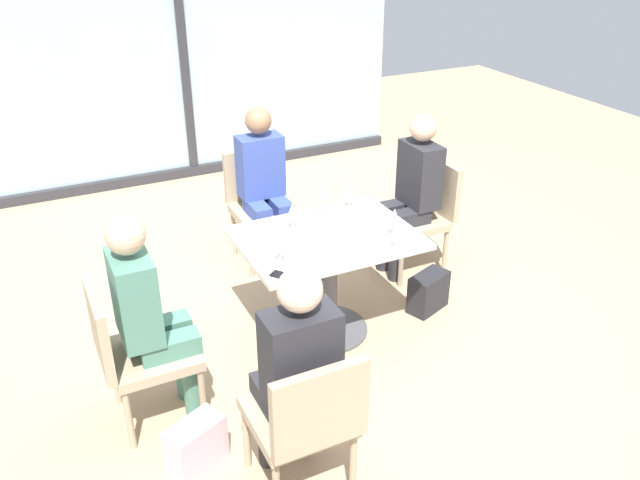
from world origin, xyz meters
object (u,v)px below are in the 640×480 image
at_px(handbag_1, 196,445).
at_px(chair_near_window, 260,200).
at_px(wine_glass_3, 394,216).
at_px(coffee_cup, 329,217).
at_px(wine_glass_5, 350,190).
at_px(wine_glass_1, 280,242).
at_px(dining_table_main, 327,264).
at_px(person_near_window, 264,181).
at_px(wine_glass_4, 398,230).
at_px(wine_glass_2, 293,211).
at_px(handbag_2, 428,292).
at_px(person_front_left, 296,368).
at_px(person_side_end, 149,311).
at_px(wine_glass_0, 321,193).
at_px(chair_side_end, 133,347).
at_px(cell_phone_on_table, 283,276).
at_px(person_far_right, 412,188).
at_px(chair_front_left, 306,417).
at_px(chair_far_right, 422,210).

bearing_deg(handbag_1, chair_near_window, 36.65).
relative_size(chair_near_window, wine_glass_3, 4.70).
bearing_deg(coffee_cup, wine_glass_5, 33.35).
bearing_deg(wine_glass_1, coffee_cup, 35.28).
bearing_deg(handbag_1, wine_glass_5, 13.43).
height_order(dining_table_main, coffee_cup, coffee_cup).
height_order(person_near_window, wine_glass_4, person_near_window).
bearing_deg(wine_glass_2, dining_table_main, -47.73).
bearing_deg(handbag_2, coffee_cup, 140.48).
height_order(person_front_left, person_side_end, same).
bearing_deg(person_side_end, coffee_cup, 20.04).
xyz_separation_m(wine_glass_0, wine_glass_4, (0.18, -0.69, 0.00)).
bearing_deg(chair_side_end, wine_glass_1, 7.79).
distance_m(chair_near_window, person_near_window, 0.23).
xyz_separation_m(dining_table_main, wine_glass_2, (-0.16, 0.17, 0.34)).
bearing_deg(coffee_cup, person_front_left, -122.48).
bearing_deg(cell_phone_on_table, wine_glass_3, -25.02).
distance_m(person_far_right, cell_phone_on_table, 1.62).
xyz_separation_m(chair_front_left, cell_phone_on_table, (0.25, 0.85, 0.24)).
distance_m(chair_far_right, person_far_right, 0.23).
height_order(person_far_right, handbag_2, person_far_right).
distance_m(wine_glass_3, handbag_1, 1.79).
xyz_separation_m(chair_far_right, chair_near_window, (-1.06, 0.73, 0.00)).
relative_size(person_near_window, wine_glass_1, 6.81).
bearing_deg(chair_side_end, wine_glass_4, -1.18).
distance_m(wine_glass_0, wine_glass_3, 0.59).
relative_size(wine_glass_2, cell_phone_on_table, 1.28).
bearing_deg(chair_front_left, wine_glass_0, 61.76).
xyz_separation_m(dining_table_main, wine_glass_0, (0.13, 0.34, 0.34)).
height_order(wine_glass_1, handbag_1, wine_glass_1).
bearing_deg(wine_glass_2, wine_glass_4, -48.65).
xyz_separation_m(person_side_end, wine_glass_1, (0.80, 0.12, 0.16)).
bearing_deg(cell_phone_on_table, person_far_right, -5.87).
bearing_deg(person_front_left, wine_glass_1, 71.41).
xyz_separation_m(wine_glass_0, handbag_2, (0.65, -0.42, -0.72)).
distance_m(wine_glass_2, wine_glass_4, 0.69).
distance_m(person_far_right, person_near_window, 1.13).
relative_size(wine_glass_3, handbag_2, 0.62).
xyz_separation_m(person_near_window, handbag_2, (0.77, -1.17, -0.56)).
bearing_deg(person_front_left, dining_table_main, 57.14).
height_order(chair_side_end, person_far_right, person_far_right).
xyz_separation_m(chair_far_right, handbag_2, (-0.29, -0.55, -0.36)).
relative_size(person_near_window, coffee_cup, 14.00).
relative_size(person_far_right, coffee_cup, 14.00).
bearing_deg(wine_glass_0, coffee_cup, -100.58).
height_order(wine_glass_0, handbag_2, wine_glass_0).
relative_size(wine_glass_3, coffee_cup, 2.06).
bearing_deg(handbag_2, handbag_1, -179.90).
xyz_separation_m(person_side_end, wine_glass_4, (1.51, -0.03, 0.16)).
relative_size(chair_front_left, wine_glass_2, 4.70).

